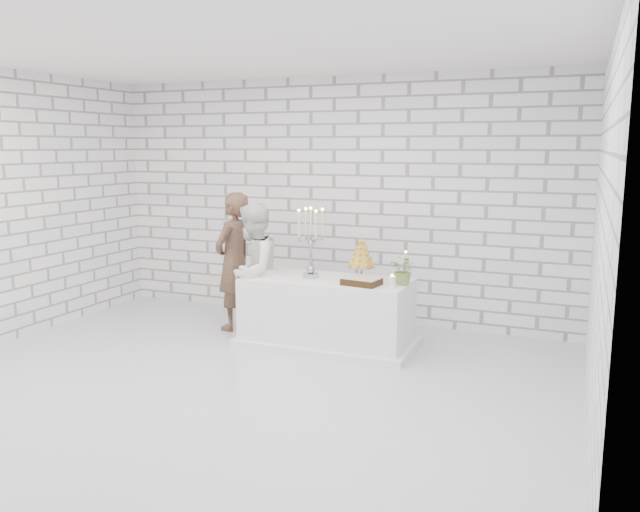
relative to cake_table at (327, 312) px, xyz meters
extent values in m
cube|color=silver|center=(-0.36, -1.35, -0.38)|extent=(6.00, 5.00, 0.01)
cube|color=white|center=(-0.36, -1.35, 2.62)|extent=(6.00, 5.00, 0.01)
cube|color=white|center=(-0.36, 1.15, 1.12)|extent=(6.00, 0.01, 3.00)
cube|color=white|center=(2.64, -1.35, 1.12)|extent=(0.01, 5.00, 3.00)
cube|color=white|center=(0.00, 0.00, 0.00)|extent=(1.80, 0.80, 0.75)
imported|color=#432A1D|center=(-1.27, 0.23, 0.44)|extent=(0.47, 0.65, 1.63)
imported|color=white|center=(-0.87, -0.05, 0.40)|extent=(0.62, 0.77, 1.54)
cube|color=black|center=(0.45, -0.15, 0.42)|extent=(0.41, 0.32, 0.08)
cylinder|color=white|center=(0.78, -0.18, 0.44)|extent=(0.10, 0.10, 0.12)
cylinder|color=beige|center=(0.84, 0.12, 0.54)|extent=(0.06, 0.06, 0.32)
imported|color=#3E6B35|center=(0.85, 0.02, 0.53)|extent=(0.33, 0.31, 0.31)
camera|label=1|loc=(2.51, -6.31, 1.79)|focal=36.04mm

